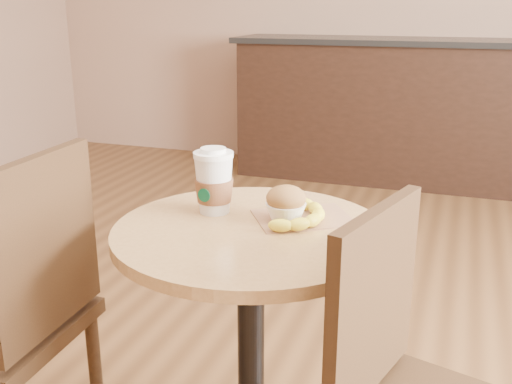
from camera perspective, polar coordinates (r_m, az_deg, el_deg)
cafe_table at (r=1.57m, az=-0.49°, el=-11.07°), size 0.68×0.68×0.75m
chair_left at (r=1.67m, az=-22.23°, el=-10.85°), size 0.43×0.43×0.94m
service_counter at (r=4.58m, az=12.65°, el=7.62°), size 2.30×0.65×1.04m
kraft_bag at (r=1.54m, az=4.51°, el=-2.45°), size 0.30×0.28×0.00m
coffee_cup at (r=1.56m, az=-4.02°, el=0.79°), size 0.10×0.11×0.17m
muffin at (r=1.50m, az=2.87°, el=-1.13°), size 0.10×0.10×0.09m
banana at (r=1.51m, az=4.56°, el=-2.23°), size 0.17×0.26×0.03m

